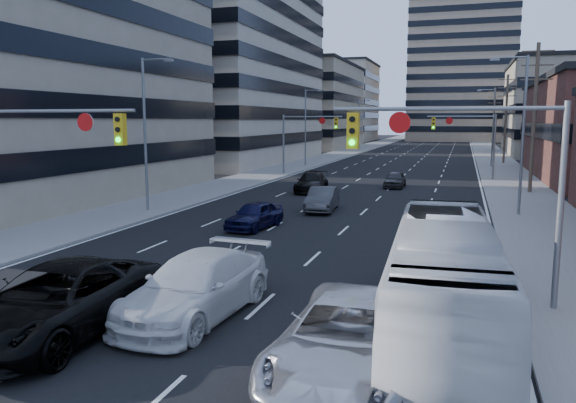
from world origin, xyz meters
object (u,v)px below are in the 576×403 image
(white_van, at_px, (196,287))
(sedan_blue, at_px, (255,215))
(silver_suv, at_px, (350,338))
(transit_bus, at_px, (444,279))
(black_pickup, at_px, (59,301))

(white_van, xyz_separation_m, sedan_blue, (-2.99, 12.56, -0.17))
(silver_suv, bearing_deg, white_van, 154.28)
(white_van, distance_m, transit_bus, 6.71)
(black_pickup, relative_size, transit_bus, 0.61)
(white_van, bearing_deg, black_pickup, -135.72)
(black_pickup, xyz_separation_m, sedan_blue, (-0.26, 14.83, -0.21))
(white_van, bearing_deg, sedan_blue, 107.88)
(silver_suv, bearing_deg, black_pickup, 179.69)
(black_pickup, bearing_deg, white_van, 39.16)
(black_pickup, relative_size, white_van, 1.09)
(white_van, distance_m, sedan_blue, 12.91)
(black_pickup, height_order, silver_suv, black_pickup)
(transit_bus, height_order, sedan_blue, transit_bus)
(sedan_blue, bearing_deg, silver_suv, -54.43)
(transit_bus, xyz_separation_m, sedan_blue, (-9.65, 11.97, -0.79))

